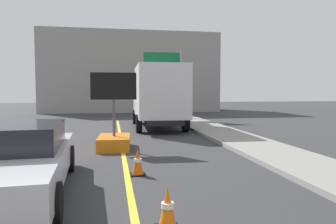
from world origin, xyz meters
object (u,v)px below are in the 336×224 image
(arrow_board_trailer, at_px, (114,135))
(highway_guide_sign, at_px, (170,72))
(traffic_cone_mid_lane, at_px, (168,209))
(traffic_cone_far_lane, at_px, (138,162))
(pickup_car, at_px, (15,159))
(box_truck, at_px, (158,95))

(arrow_board_trailer, relative_size, highway_guide_sign, 0.54)
(traffic_cone_mid_lane, relative_size, traffic_cone_far_lane, 1.01)
(traffic_cone_mid_lane, bearing_deg, pickup_car, 141.72)
(arrow_board_trailer, height_order, highway_guide_sign, highway_guide_sign)
(traffic_cone_mid_lane, distance_m, traffic_cone_far_lane, 3.14)
(box_truck, xyz_separation_m, pickup_car, (-4.43, -10.67, -1.12))
(traffic_cone_mid_lane, bearing_deg, traffic_cone_far_lane, 93.51)
(pickup_car, xyz_separation_m, highway_guide_sign, (6.03, 15.74, 2.72))
(highway_guide_sign, relative_size, traffic_cone_mid_lane, 7.74)
(arrow_board_trailer, height_order, box_truck, box_truck)
(box_truck, distance_m, pickup_car, 11.60)
(box_truck, relative_size, traffic_cone_mid_lane, 10.51)
(arrow_board_trailer, xyz_separation_m, highway_guide_sign, (4.06, 11.07, 2.94))
(highway_guide_sign, distance_m, traffic_cone_mid_lane, 18.45)
(box_truck, bearing_deg, highway_guide_sign, 72.48)
(highway_guide_sign, distance_m, traffic_cone_far_lane, 15.48)
(arrow_board_trailer, xyz_separation_m, pickup_car, (-1.97, -4.68, 0.22))
(highway_guide_sign, bearing_deg, traffic_cone_far_lane, -103.39)
(pickup_car, bearing_deg, arrow_board_trailer, 67.15)
(arrow_board_trailer, height_order, traffic_cone_far_lane, arrow_board_trailer)
(traffic_cone_mid_lane, height_order, traffic_cone_far_lane, traffic_cone_mid_lane)
(pickup_car, relative_size, traffic_cone_mid_lane, 7.98)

